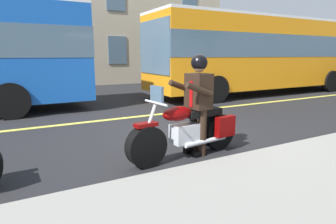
# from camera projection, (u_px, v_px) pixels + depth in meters

# --- Properties ---
(ground_plane) EXTENTS (80.00, 80.00, 0.00)m
(ground_plane) POSITION_uv_depth(u_px,v_px,m) (178.00, 133.00, 6.36)
(ground_plane) COLOR black
(lane_center_stripe) EXTENTS (60.00, 0.16, 0.01)m
(lane_center_stripe) POSITION_uv_depth(u_px,v_px,m) (143.00, 116.00, 8.08)
(lane_center_stripe) COLOR #E5DB4C
(lane_center_stripe) RESTS_ON ground_plane
(motorcycle_main) EXTENTS (2.22, 0.75, 1.26)m
(motorcycle_main) POSITION_uv_depth(u_px,v_px,m) (189.00, 131.00, 4.82)
(motorcycle_main) COLOR black
(motorcycle_main) RESTS_ON ground_plane
(rider_main) EXTENTS (0.67, 0.60, 1.74)m
(rider_main) POSITION_uv_depth(u_px,v_px,m) (198.00, 96.00, 4.82)
(rider_main) COLOR black
(rider_main) RESTS_ON ground_plane
(bus_far) EXTENTS (11.05, 2.70, 3.30)m
(bus_far) POSITION_uv_depth(u_px,v_px,m) (264.00, 52.00, 12.68)
(bus_far) COLOR orange
(bus_far) RESTS_ON ground_plane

